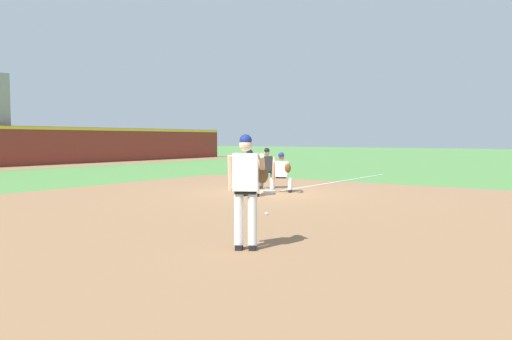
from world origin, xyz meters
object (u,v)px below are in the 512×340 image
(pitcher, at_px, (247,184))
(umpire, at_px, (267,166))
(first_base_bag, at_px, (268,192))
(baseball, at_px, (267,214))
(first_baseman, at_px, (282,171))
(baserunner, at_px, (250,171))

(pitcher, relative_size, umpire, 1.27)
(first_base_bag, bearing_deg, baseball, -146.94)
(first_base_bag, relative_size, pitcher, 0.20)
(baseball, distance_m, pitcher, 3.78)
(first_base_bag, distance_m, baseball, 4.64)
(first_baseman, bearing_deg, baseball, -152.23)
(first_baseman, bearing_deg, umpire, 54.25)
(pitcher, bearing_deg, first_base_bag, 31.09)
(first_base_bag, bearing_deg, pitcher, -148.91)
(pitcher, relative_size, baserunner, 1.27)
(first_base_bag, bearing_deg, umpire, 34.94)
(pitcher, relative_size, first_baseman, 1.39)
(pitcher, distance_m, first_baseman, 8.56)
(baserunner, bearing_deg, first_baseman, -7.68)
(baserunner, xyz_separation_m, umpire, (2.35, 0.93, 0.00))
(baseball, distance_m, baserunner, 3.84)
(baseball, relative_size, baserunner, 0.05)
(baseball, xyz_separation_m, umpire, (5.17, 3.42, 0.76))
(first_base_bag, distance_m, first_baseman, 0.86)
(baseball, xyz_separation_m, pitcher, (-3.19, -1.74, 1.02))
(baserunner, distance_m, umpire, 2.53)
(umpire, bearing_deg, first_baseman, -125.75)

